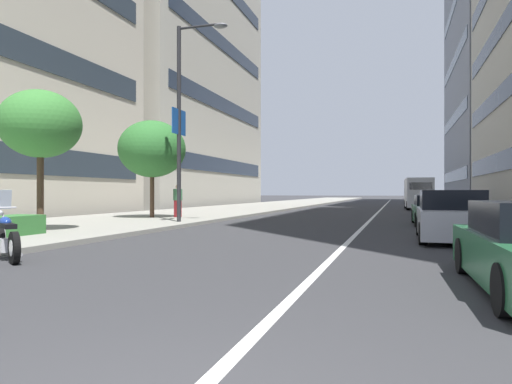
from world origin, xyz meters
TOP-DOWN VIEW (x-y plane):
  - sidewalk_right_plaza at (30.00, 11.17)m, footprint 160.00×8.61m
  - lane_centre_stripe at (35.00, 0.00)m, footprint 110.00×0.16m
  - motorcycle_by_sign_pole at (5.55, 6.56)m, footprint 1.33×1.88m
  - car_following_behind at (12.49, -2.86)m, footprint 4.49×1.93m
  - car_approaching_light at (19.10, -2.91)m, footprint 4.28×1.90m
  - car_far_down_avenue at (26.93, -3.36)m, footprint 4.40×2.00m
  - delivery_van_ahead at (38.21, -2.97)m, footprint 5.99×2.18m
  - street_lamp_with_banners at (15.84, 7.42)m, footprint 1.26×2.34m
  - street_tree_near_plaza_corner at (10.17, 9.94)m, footprint 2.63×2.63m
  - street_tree_by_lamp_post at (18.40, 10.54)m, footprint 3.38×3.38m
  - pedestrian_on_plaza at (19.18, 9.50)m, footprint 0.37×0.46m

SIDE VIEW (x-z plane):
  - lane_centre_stripe at x=35.00m, z-range 0.00..0.01m
  - sidewalk_right_plaza at x=30.00m, z-range 0.00..0.15m
  - motorcycle_by_sign_pole at x=5.55m, z-range -0.30..1.19m
  - car_approaching_light at x=19.10m, z-range -0.03..1.27m
  - car_far_down_avenue at x=26.93m, z-range -0.02..1.27m
  - car_following_behind at x=12.49m, z-range -0.05..1.43m
  - pedestrian_on_plaza at x=19.18m, z-range 0.16..1.84m
  - delivery_van_ahead at x=38.21m, z-range 0.09..2.66m
  - street_tree_by_lamp_post at x=18.40m, z-range 1.16..6.07m
  - street_tree_near_plaza_corner at x=10.17m, z-range 1.34..6.00m
  - street_lamp_with_banners at x=15.84m, z-range 0.93..9.42m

